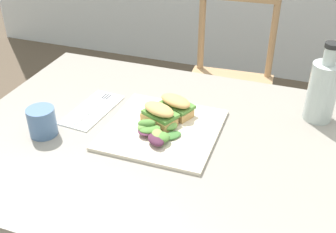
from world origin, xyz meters
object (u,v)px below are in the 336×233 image
object	(u,v)px
sandwich_half_back	(176,105)
chair_wooden_far	(229,84)
sandwich_half_front	(159,114)
fork_on_napkin	(96,106)
bottle_cold_brew	(322,93)
plate_lunch	(163,129)
dining_table	(184,182)
cup_extra_side	(42,122)

from	to	relation	value
sandwich_half_back	chair_wooden_far	bearing A→B (deg)	90.03
sandwich_half_front	sandwich_half_back	xyz separation A→B (m)	(0.03, 0.06, 0.00)
fork_on_napkin	bottle_cold_brew	distance (m)	0.64
chair_wooden_far	plate_lunch	size ratio (longest dim) A/B	2.92
bottle_cold_brew	plate_lunch	bearing A→B (deg)	-152.45
sandwich_half_back	bottle_cold_brew	bearing A→B (deg)	18.74
plate_lunch	bottle_cold_brew	distance (m)	0.45
plate_lunch	sandwich_half_front	xyz separation A→B (m)	(-0.02, 0.02, 0.03)
fork_on_napkin	bottle_cold_brew	xyz separation A→B (m)	(0.62, 0.16, 0.07)
dining_table	plate_lunch	size ratio (longest dim) A/B	4.05
dining_table	plate_lunch	xyz separation A→B (m)	(-0.08, 0.03, 0.14)
sandwich_half_front	fork_on_napkin	distance (m)	0.22
sandwich_half_front	fork_on_napkin	size ratio (longest dim) A/B	0.60
bottle_cold_brew	fork_on_napkin	bearing A→B (deg)	-165.64
dining_table	bottle_cold_brew	xyz separation A→B (m)	(0.31, 0.24, 0.21)
sandwich_half_front	cup_extra_side	size ratio (longest dim) A/B	1.44
bottle_cold_brew	sandwich_half_front	bearing A→B (deg)	-155.32
sandwich_half_front	fork_on_napkin	xyz separation A→B (m)	(-0.21, 0.03, -0.03)
sandwich_half_front	chair_wooden_far	bearing A→B (deg)	88.18
dining_table	sandwich_half_front	size ratio (longest dim) A/B	10.79
sandwich_half_back	cup_extra_side	size ratio (longest dim) A/B	1.44
chair_wooden_far	plate_lunch	world-z (taller)	chair_wooden_far
dining_table	cup_extra_side	distance (m)	0.42
cup_extra_side	bottle_cold_brew	bearing A→B (deg)	25.58
sandwich_half_front	sandwich_half_back	size ratio (longest dim) A/B	1.00
bottle_cold_brew	chair_wooden_far	bearing A→B (deg)	119.59
sandwich_half_front	plate_lunch	bearing A→B (deg)	-44.54
bottle_cold_brew	sandwich_half_back	bearing A→B (deg)	-161.26
dining_table	cup_extra_side	world-z (taller)	cup_extra_side
chair_wooden_far	sandwich_half_back	xyz separation A→B (m)	(0.00, -0.80, 0.33)
plate_lunch	cup_extra_side	distance (m)	0.32
plate_lunch	fork_on_napkin	bearing A→B (deg)	168.83
sandwich_half_back	fork_on_napkin	distance (m)	0.24
bottle_cold_brew	cup_extra_side	distance (m)	0.76
sandwich_half_back	cup_extra_side	world-z (taller)	cup_extra_side
chair_wooden_far	sandwich_half_front	world-z (taller)	chair_wooden_far
sandwich_half_back	bottle_cold_brew	world-z (taller)	bottle_cold_brew
chair_wooden_far	fork_on_napkin	xyz separation A→B (m)	(-0.24, -0.83, 0.30)
dining_table	fork_on_napkin	bearing A→B (deg)	165.25
fork_on_napkin	plate_lunch	bearing A→B (deg)	-11.17
dining_table	chair_wooden_far	world-z (taller)	chair_wooden_far
sandwich_half_front	bottle_cold_brew	bearing A→B (deg)	24.68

